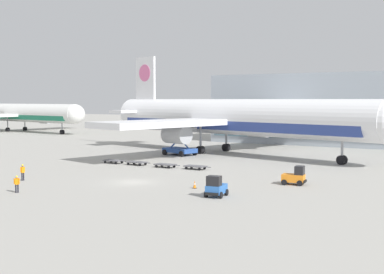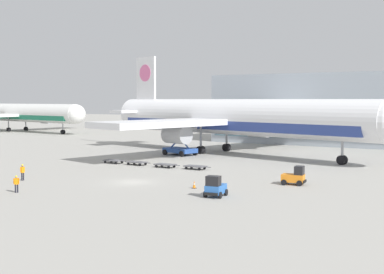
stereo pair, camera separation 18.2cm
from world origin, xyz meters
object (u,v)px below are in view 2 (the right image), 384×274
at_px(airplane_distant, 23,114).
at_px(baggage_dolly_trail, 195,166).
at_px(baggage_tug_foreground, 215,187).
at_px(scissor_lift_loader, 180,143).
at_px(ground_crew_far, 23,171).
at_px(airplane_main, 229,118).
at_px(ground_crew_near, 16,183).
at_px(baggage_dolly_lead, 114,161).
at_px(traffic_cone_near, 194,185).
at_px(baggage_tug_mid, 295,177).
at_px(baggage_dolly_second, 137,162).
at_px(baggage_dolly_third, 165,165).

bearing_deg(airplane_distant, baggage_dolly_trail, -20.43).
bearing_deg(baggage_tug_foreground, scissor_lift_loader, -150.75).
xyz_separation_m(airplane_distant, scissor_lift_loader, (71.63, -29.91, -3.11)).
bearing_deg(ground_crew_far, scissor_lift_loader, -172.01).
height_order(airplane_main, baggage_dolly_trail, airplane_main).
bearing_deg(ground_crew_near, baggage_dolly_lead, 70.67).
xyz_separation_m(airplane_main, traffic_cone_near, (12.94, -32.04, -5.46)).
bearing_deg(baggage_dolly_trail, baggage_tug_mid, -17.52).
distance_m(baggage_tug_foreground, baggage_dolly_second, 25.59).
relative_size(airplane_distant, baggage_dolly_third, 13.45).
xyz_separation_m(scissor_lift_loader, baggage_dolly_second, (2.12, -14.01, -1.53)).
xyz_separation_m(ground_crew_near, traffic_cone_near, (13.22, 11.13, -0.59)).
bearing_deg(ground_crew_far, traffic_cone_near, 114.66).
height_order(baggage_dolly_second, ground_crew_near, ground_crew_near).
height_order(scissor_lift_loader, ground_crew_far, scissor_lift_loader).
distance_m(baggage_tug_mid, baggage_dolly_third, 20.15).
bearing_deg(baggage_dolly_third, baggage_tug_foreground, -42.59).
bearing_deg(scissor_lift_loader, airplane_distant, 170.63).
xyz_separation_m(airplane_main, baggage_dolly_lead, (-7.66, -20.05, -5.45)).
distance_m(airplane_distant, ground_crew_far, 94.44).
bearing_deg(airplane_distant, baggage_dolly_lead, -24.99).
distance_m(baggage_tug_foreground, baggage_dolly_lead, 28.87).
height_order(baggage_tug_foreground, traffic_cone_near, baggage_tug_foreground).
bearing_deg(traffic_cone_near, airplane_main, 112.00).
height_order(baggage_tug_mid, baggage_dolly_lead, baggage_tug_mid).
relative_size(baggage_dolly_trail, ground_crew_far, 2.05).
distance_m(airplane_main, baggage_dolly_trail, 21.03).
distance_m(scissor_lift_loader, baggage_tug_mid, 32.44).
bearing_deg(baggage_tug_foreground, baggage_dolly_trail, -152.03).
bearing_deg(scissor_lift_loader, traffic_cone_near, -41.08).
bearing_deg(ground_crew_far, baggage_tug_mid, 124.26).
bearing_deg(baggage_dolly_second, ground_crew_far, -96.64).
height_order(baggage_tug_mid, ground_crew_near, baggage_tug_mid).
relative_size(airplane_distant, baggage_dolly_lead, 13.45).
xyz_separation_m(baggage_dolly_second, traffic_cone_near, (16.59, -12.11, -0.01)).
distance_m(baggage_dolly_trail, traffic_cone_near, 14.54).
relative_size(scissor_lift_loader, traffic_cone_near, 7.38).
xyz_separation_m(airplane_distant, baggage_dolly_lead, (69.73, -44.05, -4.64)).
distance_m(baggage_tug_foreground, ground_crew_near, 19.14).
xyz_separation_m(airplane_main, baggage_dolly_third, (1.12, -20.04, -5.45)).
distance_m(baggage_dolly_third, traffic_cone_near, 16.84).
relative_size(airplane_distant, baggage_dolly_trail, 13.45).
distance_m(baggage_dolly_trail, ground_crew_near, 24.30).
bearing_deg(baggage_dolly_trail, traffic_cone_near, -58.45).
height_order(baggage_tug_foreground, baggage_dolly_trail, baggage_tug_foreground).
distance_m(airplane_main, baggage_tug_foreground, 39.23).
xyz_separation_m(airplane_distant, ground_crew_near, (77.12, -67.15, -4.06)).
relative_size(baggage_dolly_lead, traffic_cone_near, 4.76).
distance_m(scissor_lift_loader, baggage_dolly_third, 15.79).
bearing_deg(baggage_dolly_lead, baggage_tug_foreground, -30.53).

